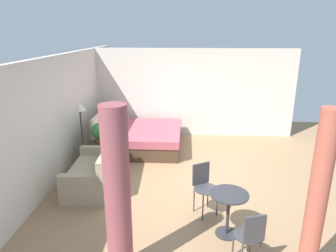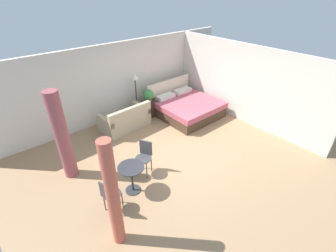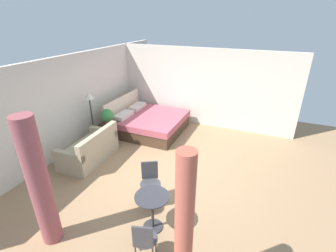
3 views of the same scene
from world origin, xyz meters
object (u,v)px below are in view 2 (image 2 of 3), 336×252
(potted_plant, at_px, (148,95))
(cafe_chair_near_couch, at_px, (109,194))
(nightstand, at_px, (151,108))
(cafe_chair_near_window, at_px, (145,154))
(couch, at_px, (126,120))
(balcony_table, at_px, (132,174))
(floor_lamp, at_px, (135,84))
(bed, at_px, (186,107))

(potted_plant, distance_m, cafe_chair_near_couch, 4.19)
(nightstand, distance_m, cafe_chair_near_window, 3.02)
(couch, xyz_separation_m, balcony_table, (-1.35, -2.46, 0.20))
(balcony_table, bearing_deg, cafe_chair_near_window, 29.80)
(floor_lamp, relative_size, balcony_table, 2.21)
(nightstand, xyz_separation_m, cafe_chair_near_window, (-1.91, -2.33, 0.26))
(nightstand, height_order, cafe_chair_near_couch, cafe_chair_near_couch)
(bed, distance_m, nightstand, 1.26)
(nightstand, height_order, cafe_chair_near_window, cafe_chair_near_window)
(nightstand, xyz_separation_m, balcony_table, (-2.51, -2.67, 0.21))
(nightstand, bearing_deg, couch, -169.57)
(balcony_table, distance_m, cafe_chair_near_couch, 0.69)
(cafe_chair_near_couch, bearing_deg, cafe_chair_near_window, 23.36)
(bed, height_order, couch, bed)
(couch, relative_size, balcony_table, 2.22)
(floor_lamp, relative_size, cafe_chair_near_window, 1.78)
(balcony_table, bearing_deg, couch, 61.18)
(potted_plant, relative_size, balcony_table, 0.65)
(bed, xyz_separation_m, cafe_chair_near_window, (-2.90, -1.54, 0.24))
(nightstand, bearing_deg, cafe_chair_near_window, -129.40)
(potted_plant, height_order, floor_lamp, floor_lamp)
(potted_plant, xyz_separation_m, cafe_chair_near_couch, (-3.07, -2.83, -0.31))
(nightstand, height_order, floor_lamp, floor_lamp)
(cafe_chair_near_couch, bearing_deg, balcony_table, 16.88)
(bed, height_order, cafe_chair_near_couch, bed)
(bed, height_order, cafe_chair_near_window, bed)
(bed, bearing_deg, balcony_table, -151.69)
(potted_plant, xyz_separation_m, cafe_chair_near_window, (-1.81, -2.29, -0.27))
(couch, distance_m, balcony_table, 2.81)
(balcony_table, relative_size, cafe_chair_near_window, 0.81)
(floor_lamp, distance_m, cafe_chair_near_couch, 4.23)
(potted_plant, relative_size, floor_lamp, 0.30)
(potted_plant, height_order, cafe_chair_near_window, potted_plant)
(couch, distance_m, nightstand, 1.18)
(couch, bearing_deg, cafe_chair_near_window, -109.55)
(floor_lamp, distance_m, balcony_table, 3.68)
(bed, distance_m, floor_lamp, 1.96)
(cafe_chair_near_couch, bearing_deg, couch, 52.89)
(balcony_table, height_order, cafe_chair_near_window, cafe_chair_near_window)
(nightstand, xyz_separation_m, floor_lamp, (-0.40, 0.25, 0.92))
(couch, height_order, cafe_chair_near_couch, couch)
(floor_lamp, height_order, cafe_chair_near_window, floor_lamp)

